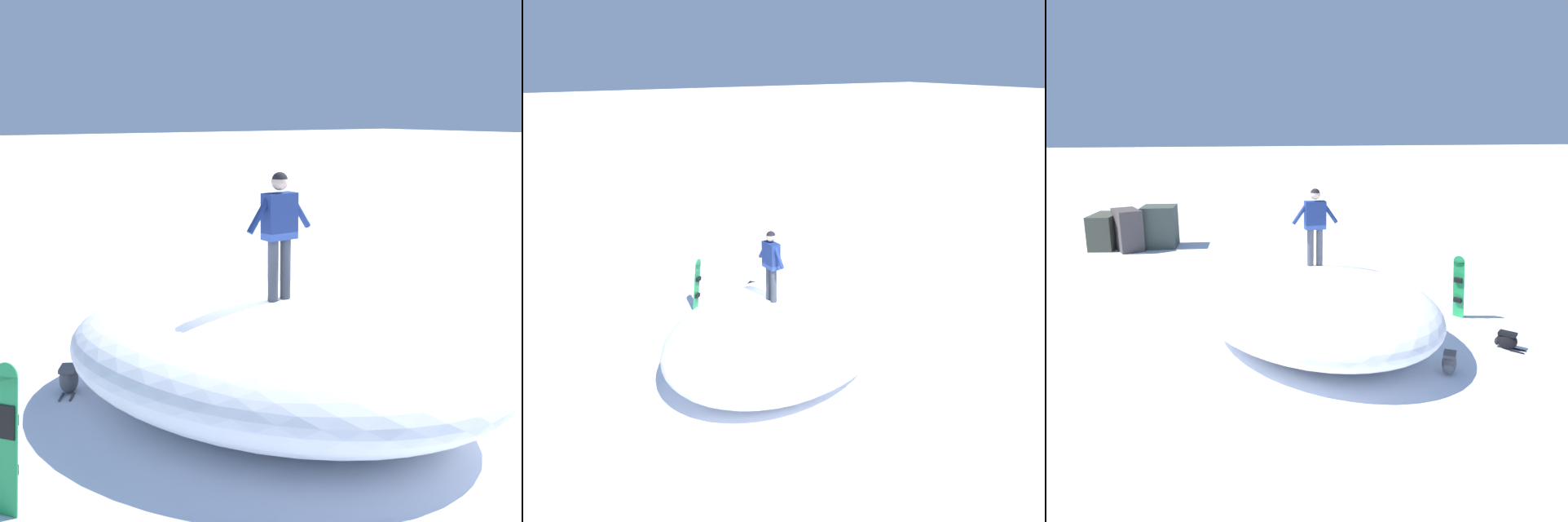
{
  "view_description": "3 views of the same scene",
  "coord_description": "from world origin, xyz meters",
  "views": [
    {
      "loc": [
        7.43,
        -4.66,
        3.99
      ],
      "look_at": [
        0.53,
        0.03,
        2.16
      ],
      "focal_mm": 46.44,
      "sensor_mm": 36.0,
      "label": 1
    },
    {
      "loc": [
        6.46,
        10.37,
        6.84
      ],
      "look_at": [
        -0.09,
        -0.12,
        2.31
      ],
      "focal_mm": 38.21,
      "sensor_mm": 36.0,
      "label": 2
    },
    {
      "loc": [
        -9.85,
        2.51,
        4.49
      ],
      "look_at": [
        0.94,
        0.41,
        1.6
      ],
      "focal_mm": 34.92,
      "sensor_mm": 36.0,
      "label": 3
    }
  ],
  "objects": [
    {
      "name": "snow_mound",
      "position": [
        0.36,
        0.43,
        0.8
      ],
      "size": [
        7.67,
        6.86,
        1.61
      ],
      "primitive_type": "ellipsoid",
      "rotation": [
        0.0,
        0.0,
        0.43
      ],
      "color": "white",
      "rests_on": "ground"
    },
    {
      "name": "ground",
      "position": [
        0.0,
        0.0,
        0.0
      ],
      "size": [
        240.0,
        240.0,
        0.0
      ],
      "primitive_type": "plane",
      "color": "white"
    },
    {
      "name": "rock_outcrop",
      "position": [
        10.17,
        5.35,
        0.72
      ],
      "size": [
        2.25,
        3.3,
        1.59
      ],
      "color": "#433D3C",
      "rests_on": "ground"
    },
    {
      "name": "snowboarder_standing",
      "position": [
        0.53,
        0.32,
        2.59
      ],
      "size": [
        0.23,
        1.01,
        1.66
      ],
      "color": "#333842",
      "rests_on": "snow_mound"
    },
    {
      "name": "backpack_near",
      "position": [
        -0.99,
        -3.46,
        0.19
      ],
      "size": [
        0.59,
        0.56,
        0.37
      ],
      "color": "black",
      "rests_on": "ground"
    },
    {
      "name": "backpack_far",
      "position": [
        -1.77,
        -1.79,
        0.21
      ],
      "size": [
        0.57,
        0.46,
        0.41
      ],
      "color": "#4C4C51",
      "rests_on": "ground"
    },
    {
      "name": "snowboard_primary_upright",
      "position": [
        0.85,
        -3.27,
        0.81
      ],
      "size": [
        0.35,
        0.34,
        1.58
      ],
      "color": "#1E8C47",
      "rests_on": "ground"
    }
  ]
}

